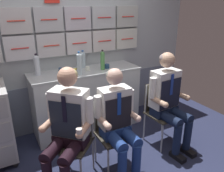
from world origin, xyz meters
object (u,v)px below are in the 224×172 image
at_px(folding_chair_left, 75,133).
at_px(folding_chair_center, 111,125).
at_px(paper_cup_tan, 65,74).
at_px(snack_banana, 73,70).
at_px(crew_member_near_trolley, 169,97).
at_px(sparkling_bottle_green, 79,64).
at_px(crew_member_center, 118,119).
at_px(crew_member_left, 67,124).
at_px(folding_chair_near_trolley, 159,106).

xyz_separation_m(folding_chair_left, folding_chair_center, (0.44, -0.05, 0.00)).
distance_m(folding_chair_left, paper_cup_tan, 0.85).
bearing_deg(snack_banana, crew_member_near_trolley, -44.66).
bearing_deg(snack_banana, folding_chair_center, -82.22).
bearing_deg(paper_cup_tan, sparkling_bottle_green, 0.81).
xyz_separation_m(folding_chair_left, paper_cup_tan, (0.14, 0.70, 0.47)).
xyz_separation_m(folding_chair_center, crew_member_near_trolley, (0.84, -0.03, 0.20)).
relative_size(folding_chair_center, crew_member_center, 0.68).
bearing_deg(crew_member_left, crew_member_center, -10.31).
height_order(folding_chair_center, paper_cup_tan, paper_cup_tan).
height_order(crew_member_near_trolley, paper_cup_tan, crew_member_near_trolley).
distance_m(folding_chair_left, snack_banana, 1.04).
xyz_separation_m(crew_member_left, crew_member_center, (0.55, -0.10, -0.04)).
bearing_deg(folding_chair_center, crew_member_near_trolley, -1.73).
bearing_deg(crew_member_left, folding_chair_left, 45.86).
xyz_separation_m(crew_member_center, sparkling_bottle_green, (-0.08, 0.91, 0.43)).
bearing_deg(crew_member_near_trolley, snack_banana, 135.34).
relative_size(folding_chair_left, crew_member_left, 0.65).
bearing_deg(crew_member_left, crew_member_near_trolley, 1.53).
distance_m(crew_member_center, sparkling_bottle_green, 1.01).
bearing_deg(folding_chair_center, crew_member_left, -173.51).
xyz_separation_m(folding_chair_left, folding_chair_near_trolley, (1.27, 0.08, 0.00)).
xyz_separation_m(folding_chair_center, sparkling_bottle_green, (-0.09, 0.75, 0.59)).
height_order(folding_chair_left, paper_cup_tan, paper_cup_tan).
height_order(crew_member_center, snack_banana, crew_member_center).
bearing_deg(folding_chair_left, snack_banana, 70.47).
bearing_deg(folding_chair_left, sparkling_bottle_green, 63.19).
xyz_separation_m(folding_chair_left, snack_banana, (0.31, 0.88, 0.45)).
bearing_deg(crew_member_center, paper_cup_tan, 108.06).
bearing_deg(paper_cup_tan, crew_member_center, -71.94).
bearing_deg(folding_chair_left, paper_cup_tan, 78.64).
height_order(folding_chair_near_trolley, sparkling_bottle_green, sparkling_bottle_green).
bearing_deg(snack_banana, folding_chair_left, -109.53).
distance_m(folding_chair_center, crew_member_center, 0.23).
relative_size(folding_chair_near_trolley, crew_member_near_trolley, 0.65).
relative_size(folding_chair_center, sparkling_bottle_green, 2.63).
relative_size(crew_member_left, crew_member_center, 1.05).
distance_m(crew_member_left, paper_cup_tan, 0.89).
bearing_deg(folding_chair_near_trolley, snack_banana, 140.13).
bearing_deg(paper_cup_tan, crew_member_near_trolley, -34.12).
bearing_deg(crew_member_left, snack_banana, 66.99).
bearing_deg(crew_member_left, sparkling_bottle_green, 60.32).
relative_size(crew_member_center, folding_chair_near_trolley, 1.47).
xyz_separation_m(folding_chair_left, crew_member_left, (-0.11, -0.11, 0.20)).
relative_size(folding_chair_near_trolley, sparkling_bottle_green, 2.63).
bearing_deg(sparkling_bottle_green, folding_chair_left, -116.81).
relative_size(crew_member_left, folding_chair_center, 1.55).
height_order(paper_cup_tan, snack_banana, paper_cup_tan).
relative_size(crew_member_near_trolley, snack_banana, 7.53).
bearing_deg(folding_chair_left, folding_chair_near_trolley, 3.65).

